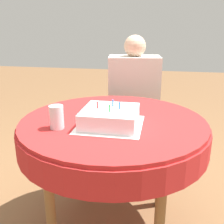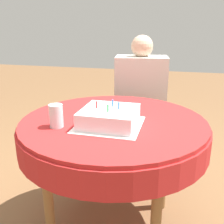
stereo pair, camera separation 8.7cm
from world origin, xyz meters
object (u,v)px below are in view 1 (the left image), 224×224
drinking_glass (57,117)px  person (134,90)px  chair (133,107)px  birthday_cake (110,117)px

drinking_glass → person: bearing=74.5°
chair → person: person is taller
chair → drinking_glass: bearing=-111.8°
drinking_glass → birthday_cake: bearing=20.8°
person → chair: bearing=90.0°
chair → drinking_glass: chair is taller
chair → person: bearing=-90.0°
chair → birthday_cake: (-0.01, -0.97, 0.25)m
birthday_cake → drinking_glass: (-0.24, -0.09, 0.01)m
person → drinking_glass: bearing=-113.8°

